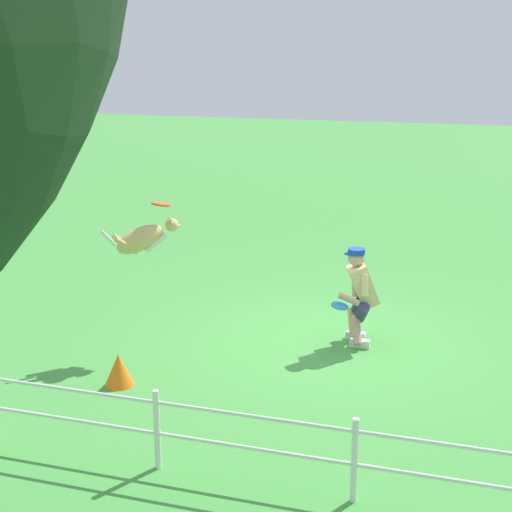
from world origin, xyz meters
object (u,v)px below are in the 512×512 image
dog (144,238)px  frisbee_held (340,306)px  training_cone (119,370)px  frisbee_flying (161,204)px  person (360,293)px

dog → frisbee_held: 2.63m
training_cone → frisbee_held: bearing=-141.6°
dog → frisbee_held: bearing=-23.6°
frisbee_flying → training_cone: (-0.03, 1.40, -1.67)m
dog → frisbee_held: (-2.43, -0.56, -0.84)m
frisbee_flying → training_cone: bearing=91.4°
training_cone → frisbee_flying: bearing=-88.6°
frisbee_flying → frisbee_held: (-2.26, -0.37, -1.25)m
person → training_cone: (2.43, 2.10, -0.51)m
dog → frisbee_flying: 0.49m
frisbee_flying → training_cone: size_ratio=0.65×
person → frisbee_flying: size_ratio=5.22×
person → dog: (2.63, 0.89, 0.75)m
frisbee_held → person: bearing=-120.9°
person → training_cone: size_ratio=3.40×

